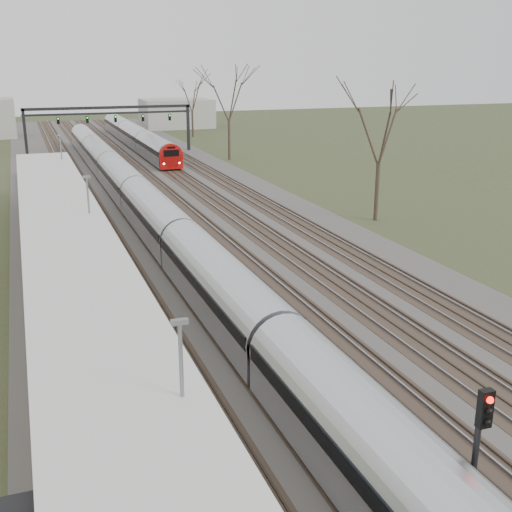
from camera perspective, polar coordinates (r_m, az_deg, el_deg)
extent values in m
cube|color=#474442|center=(56.47, -8.77, 4.96)|extent=(24.00, 160.00, 0.10)
cube|color=#4C3828|center=(55.64, -14.85, 4.45)|extent=(2.60, 160.00, 0.06)
cube|color=gray|center=(55.57, -15.59, 4.45)|extent=(0.07, 160.00, 0.12)
cube|color=gray|center=(55.69, -14.12, 4.59)|extent=(0.07, 160.00, 0.12)
cube|color=#4C3828|center=(56.04, -11.28, 4.78)|extent=(2.60, 160.00, 0.06)
cube|color=gray|center=(55.93, -12.02, 4.79)|extent=(0.07, 160.00, 0.12)
cube|color=gray|center=(56.14, -10.56, 4.92)|extent=(0.07, 160.00, 0.12)
cube|color=#4C3828|center=(56.66, -7.78, 5.09)|extent=(2.60, 160.00, 0.06)
cube|color=gray|center=(56.50, -8.50, 5.10)|extent=(0.07, 160.00, 0.12)
cube|color=gray|center=(56.80, -7.08, 5.22)|extent=(0.07, 160.00, 0.12)
cube|color=#4C3828|center=(57.48, -4.36, 5.37)|extent=(2.60, 160.00, 0.06)
cube|color=gray|center=(57.29, -5.06, 5.38)|extent=(0.07, 160.00, 0.12)
cube|color=gray|center=(57.66, -3.68, 5.49)|extent=(0.07, 160.00, 0.12)
cube|color=#4C3828|center=(58.51, -1.05, 5.62)|extent=(2.60, 160.00, 0.06)
cube|color=gray|center=(58.27, -1.72, 5.64)|extent=(0.07, 160.00, 0.12)
cube|color=gray|center=(58.73, -0.39, 5.74)|extent=(0.07, 160.00, 0.12)
cube|color=#9E9B93|center=(38.42, -16.75, -0.62)|extent=(3.50, 69.00, 1.00)
cylinder|color=slate|center=(19.58, -13.18, -11.41)|extent=(0.14, 0.14, 3.00)
cylinder|color=slate|center=(26.89, -15.39, -3.56)|extent=(0.14, 0.14, 3.00)
cylinder|color=slate|center=(34.50, -16.63, 0.89)|extent=(0.14, 0.14, 3.00)
cylinder|color=slate|center=(42.26, -17.41, 3.71)|extent=(0.14, 0.14, 3.00)
cylinder|color=slate|center=(50.09, -17.95, 5.66)|extent=(0.14, 0.14, 3.00)
cube|color=silver|center=(33.15, -16.73, 3.01)|extent=(4.10, 50.00, 0.12)
cube|color=beige|center=(33.19, -16.70, 2.73)|extent=(4.10, 50.00, 0.25)
cube|color=black|center=(84.67, -19.83, 10.18)|extent=(0.35, 0.35, 6.00)
cube|color=black|center=(87.27, -6.05, 11.25)|extent=(0.35, 0.35, 6.00)
cube|color=black|center=(85.12, -12.98, 12.74)|extent=(21.00, 0.35, 0.35)
cube|color=black|center=(85.17, -12.95, 12.27)|extent=(21.00, 0.25, 0.25)
cube|color=black|center=(84.45, -17.18, 11.44)|extent=(0.32, 0.22, 0.85)
sphere|color=#0CFF19|center=(84.29, -17.19, 11.60)|extent=(0.16, 0.16, 0.16)
cube|color=black|center=(84.72, -14.77, 11.64)|extent=(0.32, 0.22, 0.85)
sphere|color=#0CFF19|center=(84.56, -14.78, 11.80)|extent=(0.16, 0.16, 0.16)
cube|color=black|center=(85.13, -12.39, 11.83)|extent=(0.32, 0.22, 0.85)
sphere|color=#0CFF19|center=(84.97, -12.38, 11.99)|extent=(0.16, 0.16, 0.16)
cube|color=black|center=(85.68, -10.02, 11.99)|extent=(0.32, 0.22, 0.85)
sphere|color=#0CFF19|center=(85.52, -10.01, 12.15)|extent=(0.16, 0.16, 0.16)
cube|color=black|center=(86.37, -7.69, 12.13)|extent=(0.32, 0.22, 0.85)
sphere|color=#0CFF19|center=(86.21, -7.68, 12.29)|extent=(0.16, 0.16, 0.16)
cylinder|color=#2D231C|center=(48.96, 10.68, 5.65)|extent=(0.30, 0.30, 4.50)
cube|color=#B6B9C1|center=(51.45, -10.53, 4.89)|extent=(2.55, 90.00, 1.60)
cylinder|color=#B6B9C1|center=(51.32, -10.57, 5.60)|extent=(2.60, 89.70, 2.60)
cube|color=black|center=(51.30, -10.58, 5.71)|extent=(2.62, 89.40, 0.55)
cube|color=black|center=(51.65, -10.48, 3.89)|extent=(1.80, 89.00, 0.35)
cube|color=#B6B9C1|center=(92.64, -10.68, 10.20)|extent=(2.55, 45.00, 1.60)
cylinder|color=#B6B9C1|center=(92.57, -10.71, 10.60)|extent=(2.60, 44.70, 2.60)
cube|color=black|center=(92.55, -10.71, 10.66)|extent=(2.62, 44.40, 0.55)
cube|color=#A40C09|center=(70.84, -7.55, 8.27)|extent=(2.55, 0.50, 1.50)
cylinder|color=#A40C09|center=(70.78, -7.58, 8.84)|extent=(2.60, 0.60, 2.60)
cube|color=black|center=(70.48, -7.54, 9.05)|extent=(1.70, 0.12, 0.70)
sphere|color=white|center=(70.48, -8.19, 8.12)|extent=(0.22, 0.22, 0.22)
sphere|color=white|center=(70.85, -6.84, 8.22)|extent=(0.22, 0.22, 0.22)
cube|color=black|center=(92.75, -10.65, 9.64)|extent=(1.80, 44.00, 0.35)
cylinder|color=black|center=(17.80, 18.84, -16.93)|extent=(0.16, 0.16, 4.00)
cube|color=black|center=(16.89, 19.69, -12.64)|extent=(0.35, 0.22, 1.00)
sphere|color=#FF0C05|center=(16.66, 20.08, -11.93)|extent=(0.18, 0.18, 0.18)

